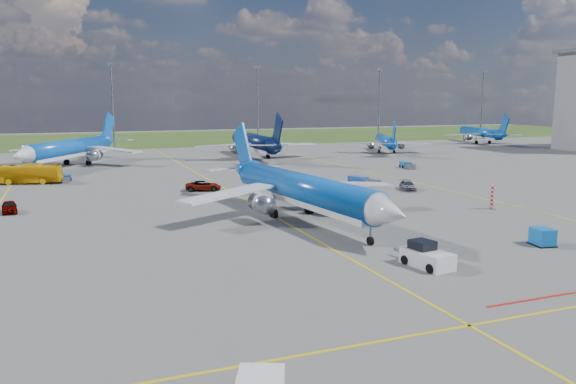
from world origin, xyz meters
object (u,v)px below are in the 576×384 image
object	(u,v)px
bg_jet_nnw	(71,166)
bg_jet_ne	(385,152)
baggage_tug_w	(363,181)
bg_jet_ene	(480,143)
main_airliner	(302,220)
uld_container	(543,237)
pushback_tug	(426,256)
service_car_a	(9,207)
warning_post	(492,197)
apron_bus	(25,174)
baggage_tug_c	(67,179)
service_car_c	(408,186)
service_car_b	(203,186)
baggage_tug_e	(407,165)
bg_jet_n	(254,158)

from	to	relation	value
bg_jet_nnw	bg_jet_ne	xyz separation A→B (m)	(74.35, 3.79, 0.00)
bg_jet_ne	baggage_tug_w	world-z (taller)	bg_jet_ne
bg_jet_ene	main_airliner	world-z (taller)	main_airliner
uld_container	main_airliner	bearing A→B (deg)	141.00
main_airliner	pushback_tug	world-z (taller)	main_airliner
service_car_a	uld_container	bearing A→B (deg)	-42.01
pushback_tug	baggage_tug_w	distance (m)	42.90
warning_post	apron_bus	bearing A→B (deg)	141.13
apron_bus	baggage_tug_c	distance (m)	6.15
uld_container	service_car_c	distance (m)	32.12
baggage_tug_c	service_car_a	bearing A→B (deg)	-102.38
uld_container	service_car_c	xyz separation A→B (m)	(6.33, 31.49, -0.12)
service_car_c	bg_jet_ene	bearing A→B (deg)	65.63
service_car_b	bg_jet_ene	bearing A→B (deg)	-46.25
pushback_tug	service_car_b	bearing A→B (deg)	90.96
service_car_a	baggage_tug_e	world-z (taller)	service_car_a
bg_jet_ene	baggage_tug_e	distance (m)	73.00
uld_container	apron_bus	bearing A→B (deg)	137.56
bg_jet_nnw	pushback_tug	size ratio (longest dim) A/B	6.50
bg_jet_nnw	bg_jet_n	world-z (taller)	bg_jet_n
bg_jet_n	main_airliner	xyz separation A→B (m)	(-15.92, -66.28, 0.00)
service_car_c	pushback_tug	bearing A→B (deg)	-99.73
bg_jet_n	baggage_tug_w	world-z (taller)	bg_jet_n
service_car_b	baggage_tug_w	xyz separation A→B (m)	(24.25, -3.68, -0.13)
uld_container	baggage_tug_w	xyz separation A→B (m)	(2.53, 38.10, -0.19)
bg_jet_ene	pushback_tug	world-z (taller)	bg_jet_ene
bg_jet_ene	main_airliner	distance (m)	124.85
warning_post	baggage_tug_e	bearing A→B (deg)	70.89
bg_jet_nnw	service_car_a	world-z (taller)	bg_jet_nnw
bg_jet_n	bg_jet_ene	size ratio (longest dim) A/B	1.16
bg_jet_n	pushback_tug	size ratio (longest dim) A/B	6.55
warning_post	main_airliner	xyz separation A→B (m)	(-23.71, 2.69, -1.50)
apron_bus	baggage_tug_w	world-z (taller)	apron_bus
uld_container	pushback_tug	bearing A→B (deg)	-163.87
service_car_c	main_airliner	bearing A→B (deg)	-127.64
service_car_a	service_car_c	bearing A→B (deg)	-8.62
apron_bus	service_car_b	distance (m)	29.98
service_car_c	baggage_tug_c	size ratio (longest dim) A/B	1.03
bg_jet_nnw	service_car_b	world-z (taller)	bg_jet_nnw
service_car_a	apron_bus	bearing A→B (deg)	83.86
warning_post	service_car_c	distance (m)	16.19
bg_jet_n	service_car_b	bearing A→B (deg)	65.04
main_airliner	apron_bus	xyz separation A→B (m)	(-30.28, 40.82, 1.55)
pushback_tug	baggage_tug_e	size ratio (longest dim) A/B	1.10
main_airliner	baggage_tug_e	bearing A→B (deg)	37.36
service_car_b	baggage_tug_w	bearing A→B (deg)	-85.61
bg_jet_ne	apron_bus	bearing A→B (deg)	41.21
bg_jet_n	main_airliner	bearing A→B (deg)	78.42
bg_jet_ne	bg_jet_ene	distance (m)	45.41
bg_jet_nnw	pushback_tug	bearing A→B (deg)	-42.65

